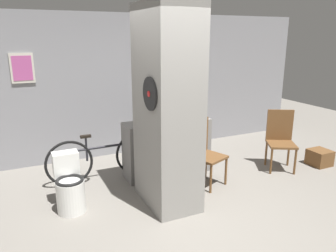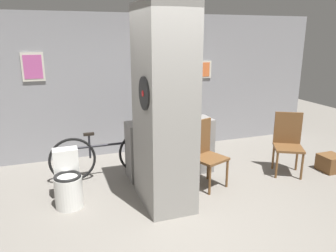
{
  "view_description": "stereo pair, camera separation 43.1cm",
  "coord_description": "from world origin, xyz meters",
  "px_view_note": "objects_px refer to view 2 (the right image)",
  "views": [
    {
      "loc": [
        -1.74,
        -3.22,
        2.21
      ],
      "look_at": [
        0.19,
        0.88,
        0.95
      ],
      "focal_mm": 35.0,
      "sensor_mm": 36.0,
      "label": 1
    },
    {
      "loc": [
        -1.34,
        -3.38,
        2.21
      ],
      "look_at": [
        0.19,
        0.88,
        0.95
      ],
      "focal_mm": 35.0,
      "sensor_mm": 36.0,
      "label": 2
    }
  ],
  "objects_px": {
    "chair_by_doorway": "(288,141)",
    "bottle_tall": "(185,112)",
    "toilet": "(68,183)",
    "chair_near_pillar": "(205,151)",
    "bicycle": "(108,155)"
  },
  "relations": [
    {
      "from": "chair_by_doorway",
      "to": "bottle_tall",
      "type": "distance_m",
      "value": 1.76
    },
    {
      "from": "chair_by_doorway",
      "to": "bottle_tall",
      "type": "relative_size",
      "value": 3.12
    },
    {
      "from": "toilet",
      "to": "chair_by_doorway",
      "type": "height_order",
      "value": "chair_by_doorway"
    },
    {
      "from": "toilet",
      "to": "chair_by_doorway",
      "type": "xyz_separation_m",
      "value": [
        3.47,
        -0.08,
        0.22
      ]
    },
    {
      "from": "bottle_tall",
      "to": "toilet",
      "type": "bearing_deg",
      "value": -164.19
    },
    {
      "from": "chair_near_pillar",
      "to": "chair_by_doorway",
      "type": "bearing_deg",
      "value": -21.94
    },
    {
      "from": "bicycle",
      "to": "bottle_tall",
      "type": "relative_size",
      "value": 5.59
    },
    {
      "from": "toilet",
      "to": "chair_near_pillar",
      "type": "relative_size",
      "value": 0.73
    },
    {
      "from": "chair_near_pillar",
      "to": "chair_by_doorway",
      "type": "xyz_separation_m",
      "value": [
        1.49,
        -0.02,
        0.0
      ]
    },
    {
      "from": "chair_near_pillar",
      "to": "chair_by_doorway",
      "type": "distance_m",
      "value": 1.49
    },
    {
      "from": "toilet",
      "to": "chair_near_pillar",
      "type": "height_order",
      "value": "chair_near_pillar"
    },
    {
      "from": "bicycle",
      "to": "chair_by_doorway",
      "type": "bearing_deg",
      "value": -15.95
    },
    {
      "from": "toilet",
      "to": "bicycle",
      "type": "distance_m",
      "value": 0.98
    },
    {
      "from": "toilet",
      "to": "chair_by_doorway",
      "type": "bearing_deg",
      "value": -1.28
    },
    {
      "from": "chair_near_pillar",
      "to": "toilet",
      "type": "bearing_deg",
      "value": 157.25
    }
  ]
}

